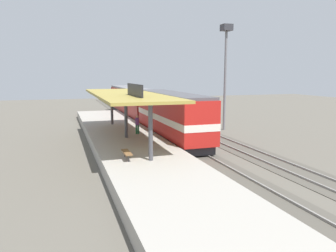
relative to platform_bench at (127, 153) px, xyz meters
The scene contains 10 objects.
ground_plane 10.89m from the platform_bench, 42.24° to the left, with size 120.00×120.00×0.00m, color #5B564C.
track_near 9.51m from the platform_bench, 50.44° to the left, with size 3.20×110.00×0.16m.
track_far 12.92m from the platform_bench, 34.42° to the left, with size 3.20×110.00×0.16m.
platform 7.45m from the platform_bench, 79.09° to the left, with size 6.00×44.00×0.90m, color #9E998E.
station_canopy 7.97m from the platform_bench, 78.95° to the left, with size 5.20×18.00×4.70m.
platform_bench is the anchor object (origin of this frame).
locomotive 10.65m from the platform_bench, 55.51° to the left, with size 2.93×14.43×4.44m.
passenger_carriage_single 27.42m from the platform_bench, 77.35° to the left, with size 2.90×20.00×4.24m.
light_mast 20.15m from the platform_bench, 43.02° to the left, with size 1.10×1.10×11.70m.
person_waiting 9.00m from the platform_bench, 72.68° to the left, with size 0.34×0.34×1.71m.
Camera 1 is at (-9.87, -27.43, 6.31)m, focal length 34.88 mm.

